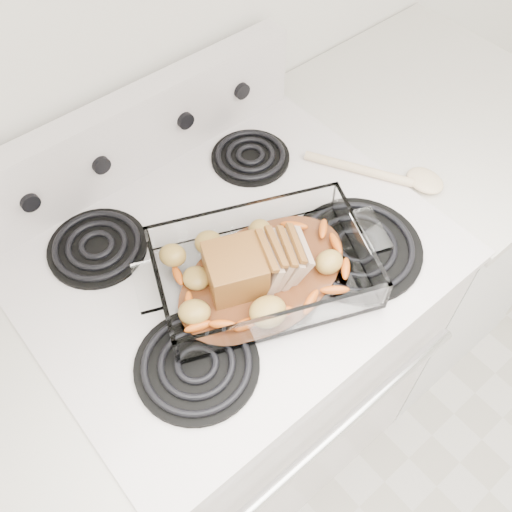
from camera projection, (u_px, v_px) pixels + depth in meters
electric_range at (234, 354)px, 1.46m from camera, size 0.78×0.70×1.12m
counter_right at (406, 229)px, 1.72m from camera, size 0.58×0.68×0.93m
baking_dish at (263, 272)px, 1.03m from camera, size 0.38×0.25×0.07m
pork_roast at (252, 271)px, 1.00m from camera, size 0.18×0.10×0.08m
roast_vegetables at (250, 260)px, 1.03m from camera, size 0.32×0.17×0.04m
wooden_spoon at (396, 175)px, 1.19m from camera, size 0.18×0.26×0.02m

